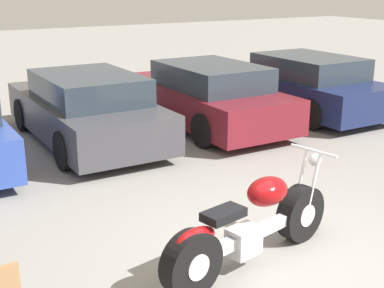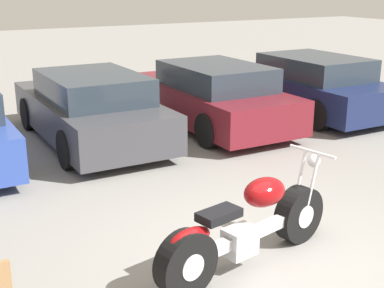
{
  "view_description": "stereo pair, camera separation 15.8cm",
  "coord_description": "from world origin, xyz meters",
  "px_view_note": "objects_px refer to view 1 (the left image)",
  "views": [
    {
      "loc": [
        -3.49,
        -3.87,
        2.9
      ],
      "look_at": [
        -0.12,
        1.88,
        0.85
      ],
      "focal_mm": 50.0,
      "sensor_mm": 36.0,
      "label": 1
    },
    {
      "loc": [
        -3.36,
        -3.95,
        2.9
      ],
      "look_at": [
        -0.12,
        1.88,
        0.85
      ],
      "focal_mm": 50.0,
      "sensor_mm": 36.0,
      "label": 2
    }
  ],
  "objects_px": {
    "parked_car_maroon": "(206,96)",
    "parked_car_navy": "(302,85)",
    "parked_car_dark_grey": "(86,109)",
    "motorcycle": "(250,227)"
  },
  "relations": [
    {
      "from": "parked_car_maroon",
      "to": "parked_car_navy",
      "type": "xyz_separation_m",
      "value": [
        2.52,
        -0.07,
        0.0
      ]
    },
    {
      "from": "parked_car_dark_grey",
      "to": "parked_car_maroon",
      "type": "bearing_deg",
      "value": -2.89
    },
    {
      "from": "parked_car_navy",
      "to": "parked_car_maroon",
      "type": "bearing_deg",
      "value": 178.33
    },
    {
      "from": "parked_car_maroon",
      "to": "parked_car_navy",
      "type": "bearing_deg",
      "value": -1.67
    },
    {
      "from": "motorcycle",
      "to": "parked_car_maroon",
      "type": "distance_m",
      "value": 5.71
    },
    {
      "from": "motorcycle",
      "to": "parked_car_dark_grey",
      "type": "relative_size",
      "value": 0.54
    },
    {
      "from": "motorcycle",
      "to": "parked_car_navy",
      "type": "distance_m",
      "value": 7.17
    },
    {
      "from": "parked_car_maroon",
      "to": "parked_car_navy",
      "type": "distance_m",
      "value": 2.52
    },
    {
      "from": "motorcycle",
      "to": "parked_car_dark_grey",
      "type": "bearing_deg",
      "value": 89.07
    },
    {
      "from": "parked_car_dark_grey",
      "to": "parked_car_navy",
      "type": "distance_m",
      "value": 5.05
    }
  ]
}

